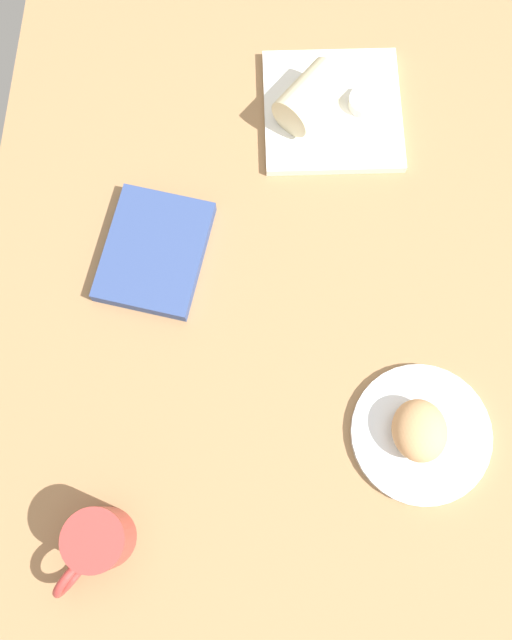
# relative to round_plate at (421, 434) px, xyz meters

# --- Properties ---
(dining_table) EXTENTS (1.10, 0.90, 0.04)m
(dining_table) POSITION_rel_round_plate_xyz_m (-0.23, -0.25, -0.03)
(dining_table) COLOR #9E754C
(dining_table) RESTS_ON ground
(round_plate) EXTENTS (0.21, 0.21, 0.01)m
(round_plate) POSITION_rel_round_plate_xyz_m (0.00, 0.00, 0.00)
(round_plate) COLOR white
(round_plate) RESTS_ON dining_table
(scone_pastry) EXTENTS (0.10, 0.09, 0.06)m
(scone_pastry) POSITION_rel_round_plate_xyz_m (-0.00, -0.01, 0.04)
(scone_pastry) COLOR tan
(scone_pastry) RESTS_ON round_plate
(square_plate) EXTENTS (0.25, 0.25, 0.02)m
(square_plate) POSITION_rel_round_plate_xyz_m (-0.53, -0.14, 0.00)
(square_plate) COLOR white
(square_plate) RESTS_ON dining_table
(sauce_cup) EXTENTS (0.05, 0.05, 0.02)m
(sauce_cup) POSITION_rel_round_plate_xyz_m (-0.54, -0.09, 0.02)
(sauce_cup) COLOR silver
(sauce_cup) RESTS_ON square_plate
(breakfast_wrap) EXTENTS (0.13, 0.12, 0.07)m
(breakfast_wrap) POSITION_rel_round_plate_xyz_m (-0.53, -0.18, 0.04)
(breakfast_wrap) COLOR beige
(breakfast_wrap) RESTS_ON square_plate
(book_stack) EXTENTS (0.22, 0.18, 0.02)m
(book_stack) POSITION_rel_round_plate_xyz_m (-0.26, -0.42, 0.01)
(book_stack) COLOR #33477F
(book_stack) RESTS_ON dining_table
(coffee_mug) EXTENTS (0.12, 0.10, 0.09)m
(coffee_mug) POSITION_rel_round_plate_xyz_m (0.17, -0.45, 0.04)
(coffee_mug) COLOR #B23833
(coffee_mug) RESTS_ON dining_table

